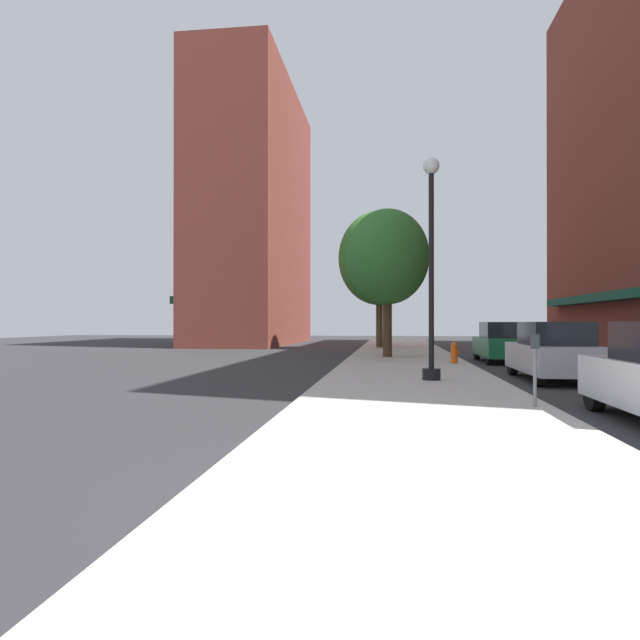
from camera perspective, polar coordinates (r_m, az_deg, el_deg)
The scene contains 10 objects.
ground_plane at distance 23.85m, azimuth 18.25°, elevation -4.18°, with size 90.00×90.00×0.00m, color #2D2D30.
sidewalk_slab at distance 24.41m, azimuth 8.52°, elevation -3.96°, with size 4.80×50.00×0.12m, color #B7B2A8.
building_far_background at distance 44.41m, azimuth -6.61°, elevation 10.45°, with size 6.80×18.00×19.81m.
lamppost at distance 15.20m, azimuth 11.27°, elevation 5.65°, with size 0.48×0.48×5.90m.
fire_hydrant at distance 21.46m, azimuth 13.51°, elevation -3.24°, with size 0.33×0.26×0.79m.
parking_meter_near at distance 10.84m, azimuth 21.04°, elevation -3.90°, with size 0.14×0.09×1.31m.
tree_near at distance 34.28m, azimuth 6.06°, elevation 6.26°, with size 4.96×4.96×8.28m.
tree_mid at distance 25.09m, azimuth 6.87°, elevation 6.36°, with size 3.68×3.68×6.55m.
car_silver at distance 17.04m, azimuth 22.70°, elevation -3.04°, with size 1.80×4.30×1.66m.
car_green at distance 24.20m, azimuth 18.07°, elevation -2.21°, with size 1.80×4.30×1.66m.
Camera 1 is at (-0.52, -5.36, 1.65)m, focal length 31.43 mm.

